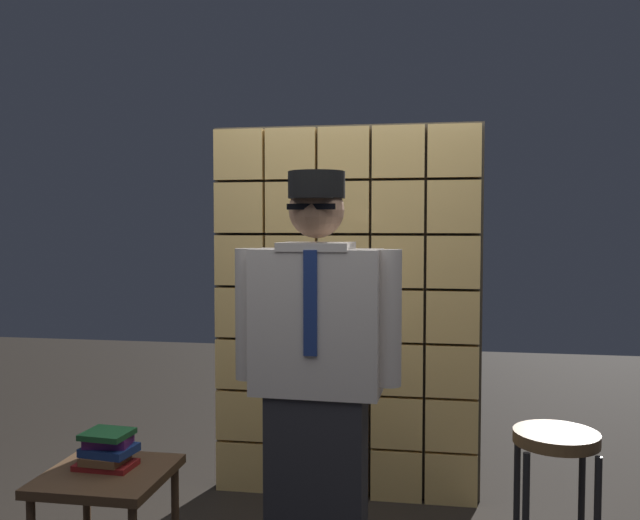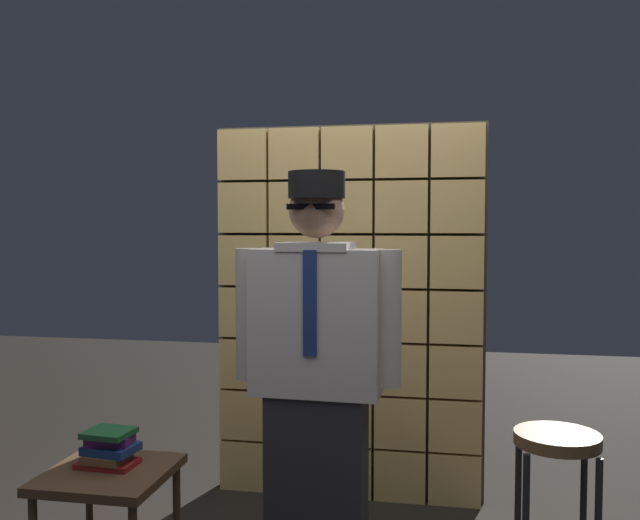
# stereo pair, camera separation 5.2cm
# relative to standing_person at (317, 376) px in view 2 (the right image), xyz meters

# --- Properties ---
(glass_block_wall) EXTENTS (1.56, 0.10, 2.18)m
(glass_block_wall) POSITION_rel_standing_person_xyz_m (-0.02, 1.04, 0.13)
(glass_block_wall) COLOR #F2C672
(glass_block_wall) RESTS_ON ground
(standing_person) EXTENTS (0.72, 0.31, 1.81)m
(standing_person) POSITION_rel_standing_person_xyz_m (0.00, 0.00, 0.00)
(standing_person) COLOR #28282D
(standing_person) RESTS_ON ground
(bar_stool) EXTENTS (0.34, 0.34, 0.75)m
(bar_stool) POSITION_rel_standing_person_xyz_m (0.98, 0.02, -0.38)
(bar_stool) COLOR brown
(bar_stool) RESTS_ON ground
(side_table) EXTENTS (0.52, 0.52, 0.52)m
(side_table) POSITION_rel_standing_person_xyz_m (-0.90, -0.12, -0.49)
(side_table) COLOR #513823
(side_table) RESTS_ON ground
(book_stack) EXTENTS (0.26, 0.20, 0.16)m
(book_stack) POSITION_rel_standing_person_xyz_m (-0.92, -0.07, -0.34)
(book_stack) COLOR maroon
(book_stack) RESTS_ON side_table
(coffee_mug) EXTENTS (0.13, 0.08, 0.09)m
(coffee_mug) POSITION_rel_standing_person_xyz_m (-1.01, -0.04, -0.37)
(coffee_mug) COLOR navy
(coffee_mug) RESTS_ON side_table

